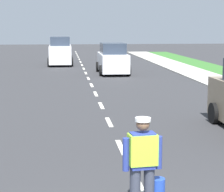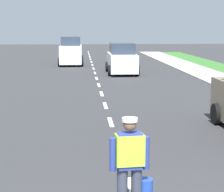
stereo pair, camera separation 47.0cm
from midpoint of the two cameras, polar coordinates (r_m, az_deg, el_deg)
ground_plane at (r=26.41m, az=-3.68°, el=2.38°), size 96.00×96.00×0.00m
lane_center_line at (r=30.58m, az=-4.05°, el=3.33°), size 0.14×46.40×0.01m
road_worker at (r=7.23m, az=2.30°, el=-8.58°), size 0.75×0.42×1.67m
car_outgoing_far at (r=28.64m, az=-0.38°, el=4.83°), size 1.97×4.28×2.03m
car_oncoming_third at (r=35.19m, az=-7.19°, el=5.76°), size 1.98×4.18×2.27m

